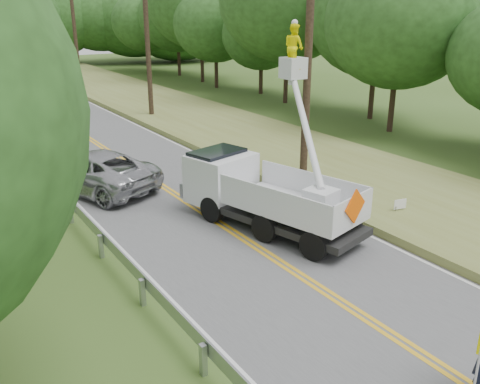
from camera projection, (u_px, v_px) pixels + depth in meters
ground at (387, 332)px, 11.56m from camera, size 140.00×140.00×0.00m
road at (140, 172)px, 22.59m from camera, size 7.20×96.00×0.03m
guardrail at (37, 170)px, 21.07m from camera, size 0.18×48.00×0.77m
utility_poles at (204, 38)px, 25.74m from camera, size 1.60×43.30×10.00m
tall_grass_verge at (272, 146)px, 26.18m from camera, size 7.00×96.00×0.30m
treeline_right at (270, 15)px, 38.01m from camera, size 10.13×50.46×11.41m
bucket_truck at (255, 177)px, 17.29m from camera, size 5.25×6.66×6.20m
suv_silver at (92, 170)px, 20.14m from camera, size 4.55×6.17×1.56m
suv_darkgrey at (33, 121)px, 28.57m from camera, size 2.65×5.65×1.59m
stop_sign_permanent at (6, 123)px, 24.91m from camera, size 0.45×0.23×2.28m
yard_sign at (400, 205)px, 17.53m from camera, size 0.47×0.13×0.69m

